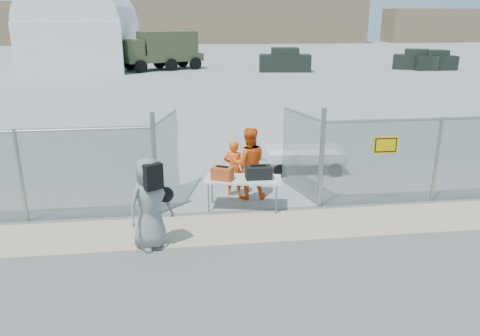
{
  "coord_description": "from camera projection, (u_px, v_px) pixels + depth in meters",
  "views": [
    {
      "loc": [
        -1.35,
        -8.54,
        4.54
      ],
      "look_at": [
        0.0,
        2.0,
        1.1
      ],
      "focal_mm": 35.0,
      "sensor_mm": 36.0,
      "label": 1
    }
  ],
  "objects": [
    {
      "name": "ground",
      "position": [
        252.0,
        248.0,
        9.62
      ],
      "size": [
        160.0,
        160.0,
        0.0
      ],
      "primitive_type": "plane",
      "color": "#5A5A5A"
    },
    {
      "name": "tarmac_inside",
      "position": [
        192.0,
        62.0,
        49.25
      ],
      "size": [
        160.0,
        80.0,
        0.01
      ],
      "primitive_type": "cube",
      "color": "gray",
      "rests_on": "ground"
    },
    {
      "name": "dirt_strip",
      "position": [
        246.0,
        227.0,
        10.56
      ],
      "size": [
        44.0,
        1.6,
        0.01
      ],
      "primitive_type": "cube",
      "color": "tan",
      "rests_on": "ground"
    },
    {
      "name": "distant_hills",
      "position": [
        213.0,
        17.0,
        82.44
      ],
      "size": [
        140.0,
        6.0,
        9.0
      ],
      "primitive_type": null,
      "color": "#7F684F",
      "rests_on": "ground"
    },
    {
      "name": "chain_link_fence",
      "position": [
        240.0,
        168.0,
        11.17
      ],
      "size": [
        40.0,
        0.2,
        2.2
      ],
      "primitive_type": null,
      "color": "gray",
      "rests_on": "ground"
    },
    {
      "name": "quonset_hangar",
      "position": [
        87.0,
        23.0,
        44.92
      ],
      "size": [
        9.0,
        18.0,
        8.0
      ],
      "primitive_type": null,
      "color": "white",
      "rests_on": "ground"
    },
    {
      "name": "folding_table",
      "position": [
        243.0,
        193.0,
        11.54
      ],
      "size": [
        1.96,
        1.14,
        0.78
      ],
      "primitive_type": null,
      "rotation": [
        0.0,
        0.0,
        -0.21
      ],
      "color": "silver",
      "rests_on": "ground"
    },
    {
      "name": "orange_bag",
      "position": [
        222.0,
        173.0,
        11.29
      ],
      "size": [
        0.58,
        0.51,
        0.31
      ],
      "primitive_type": "cube",
      "rotation": [
        0.0,
        0.0,
        -0.47
      ],
      "color": "#C24D20",
      "rests_on": "folding_table"
    },
    {
      "name": "black_duffel",
      "position": [
        258.0,
        172.0,
        11.37
      ],
      "size": [
        0.64,
        0.38,
        0.31
      ],
      "primitive_type": "cube",
      "rotation": [
        0.0,
        0.0,
        -0.02
      ],
      "color": "black",
      "rests_on": "folding_table"
    },
    {
      "name": "security_worker_left",
      "position": [
        234.0,
        168.0,
        12.26
      ],
      "size": [
        0.65,
        0.53,
        1.52
      ],
      "primitive_type": "imported",
      "rotation": [
        0.0,
        0.0,
        2.79
      ],
      "color": "#FF5F15",
      "rests_on": "ground"
    },
    {
      "name": "security_worker_right",
      "position": [
        249.0,
        163.0,
        12.05
      ],
      "size": [
        0.93,
        0.73,
        1.89
      ],
      "primitive_type": "imported",
      "rotation": [
        0.0,
        0.0,
        3.12
      ],
      "color": "#FF5F15",
      "rests_on": "ground"
    },
    {
      "name": "visitor",
      "position": [
        150.0,
        204.0,
        9.41
      ],
      "size": [
        1.12,
        1.0,
        1.92
      ],
      "primitive_type": "imported",
      "rotation": [
        0.0,
        0.0,
        0.52
      ],
      "color": "gray",
      "rests_on": "ground"
    },
    {
      "name": "utility_trailer",
      "position": [
        304.0,
        159.0,
        14.41
      ],
      "size": [
        3.13,
        1.81,
        0.73
      ],
      "primitive_type": null,
      "rotation": [
        0.0,
        0.0,
        -0.09
      ],
      "color": "silver",
      "rests_on": "ground"
    },
    {
      "name": "military_truck",
      "position": [
        162.0,
        51.0,
        41.59
      ],
      "size": [
        7.43,
        5.26,
        3.33
      ],
      "primitive_type": null,
      "rotation": [
        0.0,
        0.0,
        0.43
      ],
      "color": "#42472A",
      "rests_on": "ground"
    },
    {
      "name": "parked_vehicle_near",
      "position": [
        285.0,
        60.0,
        40.42
      ],
      "size": [
        4.6,
        2.54,
        1.98
      ],
      "primitive_type": null,
      "rotation": [
        0.0,
        0.0,
        -0.13
      ],
      "color": "black",
      "rests_on": "ground"
    },
    {
      "name": "parked_vehicle_mid",
      "position": [
        416.0,
        60.0,
        42.09
      ],
      "size": [
        4.26,
        3.41,
        1.76
      ],
      "primitive_type": null,
      "rotation": [
        0.0,
        0.0,
        -0.5
      ],
      "color": "black",
      "rests_on": "ground"
    },
    {
      "name": "parked_vehicle_far",
      "position": [
        434.0,
        60.0,
        41.68
      ],
      "size": [
        3.82,
        1.77,
        1.72
      ],
      "primitive_type": null,
      "rotation": [
        0.0,
        0.0,
        -0.01
      ],
      "color": "black",
      "rests_on": "ground"
    }
  ]
}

